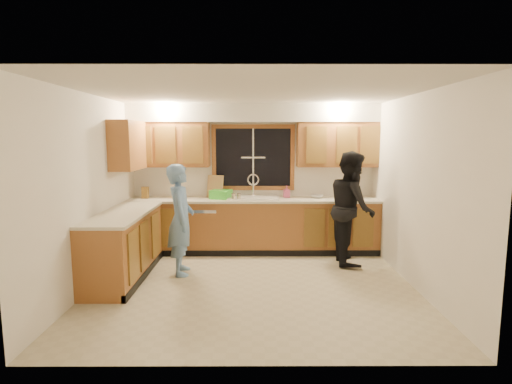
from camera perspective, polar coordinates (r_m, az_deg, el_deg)
floor at (r=5.43m, az=-0.46°, el=-13.15°), size 4.20×4.20×0.00m
ceiling at (r=5.11m, az=-0.49°, el=14.06°), size 4.20×4.20×0.00m
wall_back at (r=7.01m, az=-0.40°, el=2.10°), size 4.20×0.00×4.20m
wall_left at (r=5.55m, az=-22.72°, el=0.02°), size 0.00×3.80×3.80m
wall_right at (r=5.53m, az=21.85°, el=0.04°), size 0.00×3.80×3.80m
base_cabinets_back at (r=6.84m, az=-0.40°, el=-4.91°), size 4.20×0.60×0.88m
base_cabinets_left at (r=5.92m, az=-18.30°, el=-7.32°), size 0.60×1.90×0.88m
countertop_back at (r=6.74m, az=-0.41°, el=-1.12°), size 4.20×0.63×0.04m
countertop_left at (r=5.81m, az=-18.35°, el=-2.94°), size 0.63×1.90×0.04m
upper_cabinets_left at (r=6.97m, az=-12.29°, el=6.62°), size 1.35×0.33×0.75m
upper_cabinets_right at (r=6.96m, az=11.49°, el=6.65°), size 1.35×0.33×0.75m
upper_cabinets_return at (r=6.50m, az=-17.85°, el=6.37°), size 0.33×0.90×0.75m
soffit at (r=6.82m, az=-0.41°, el=11.19°), size 4.20×0.35×0.30m
window_frame at (r=6.98m, az=-0.40°, el=4.95°), size 1.44×0.03×1.14m
sink at (r=6.77m, az=-0.40°, el=-1.39°), size 0.86×0.52×0.57m
dishwasher at (r=6.90m, az=-7.51°, el=-5.14°), size 0.60×0.56×0.82m
stove at (r=5.40m, az=-20.20°, el=-8.74°), size 0.58×0.75×0.90m
man at (r=5.77m, az=-10.70°, el=-3.88°), size 0.46×0.62×1.58m
woman at (r=6.33m, az=13.49°, el=-2.18°), size 0.70×0.87×1.74m
knife_block at (r=7.03m, az=-15.54°, el=-0.07°), size 0.11×0.09×0.19m
cutting_board at (r=6.90m, az=-5.86°, el=0.82°), size 0.30×0.19×0.38m
dish_crate at (r=6.77m, az=-5.03°, el=-0.32°), size 0.39×0.38×0.15m
soap_bottle at (r=6.88m, az=4.40°, el=0.06°), size 0.12×0.12×0.21m
bowl at (r=6.91m, az=8.72°, el=-0.61°), size 0.29×0.29×0.05m
can_left at (r=6.58m, az=-2.47°, el=-0.69°), size 0.06×0.06×0.11m
can_right at (r=6.55m, az=-3.27°, el=-0.70°), size 0.08×0.08×0.12m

